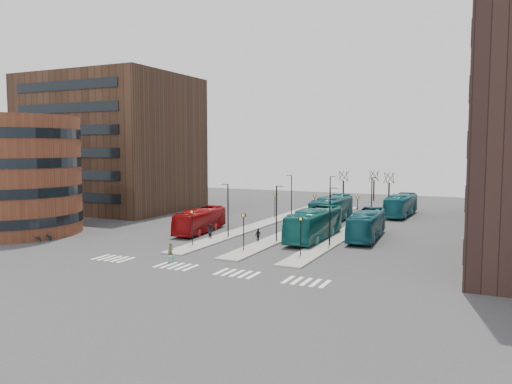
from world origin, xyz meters
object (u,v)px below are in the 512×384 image
at_px(teal_bus_b, 332,209).
at_px(commuter_b, 258,235).
at_px(bicycle_far, 45,237).
at_px(commuter_c, 291,238).
at_px(bicycle_mid, 48,236).
at_px(teal_bus_a, 314,224).
at_px(teal_bus_c, 367,225).
at_px(suitcase, 171,259).
at_px(commuter_a, 211,231).
at_px(bicycle_near, 37,239).
at_px(red_bus, 200,220).
at_px(teal_bus_d, 401,205).
at_px(traveller, 171,252).

height_order(teal_bus_b, commuter_b, teal_bus_b).
bearing_deg(bicycle_far, commuter_c, -80.46).
height_order(commuter_b, bicycle_far, commuter_b).
xyz_separation_m(bicycle_mid, bicycle_far, (0.00, -0.40, -0.02)).
bearing_deg(commuter_b, teal_bus_a, -31.31).
distance_m(teal_bus_a, teal_bus_c, 6.03).
bearing_deg(teal_bus_a, bicycle_far, -153.89).
bearing_deg(suitcase, commuter_a, 108.54).
bearing_deg(suitcase, bicycle_near, 179.64).
height_order(teal_bus_a, bicycle_mid, teal_bus_a).
distance_m(red_bus, teal_bus_c, 19.83).
bearing_deg(teal_bus_b, red_bus, -129.11).
height_order(suitcase, bicycle_mid, bicycle_mid).
xyz_separation_m(commuter_c, bicycle_far, (-25.62, -9.28, -0.36)).
bearing_deg(teal_bus_d, bicycle_near, -127.70).
relative_size(red_bus, commuter_b, 6.86).
distance_m(teal_bus_a, bicycle_near, 30.55).
height_order(bicycle_near, bicycle_far, bicycle_far).
bearing_deg(traveller, commuter_c, 62.30).
height_order(commuter_b, bicycle_mid, commuter_b).
height_order(suitcase, bicycle_far, bicycle_far).
bearing_deg(teal_bus_a, commuter_c, -107.01).
distance_m(teal_bus_b, commuter_c, 18.11).
xyz_separation_m(teal_bus_d, bicycle_mid, (-32.47, -37.12, -1.20)).
relative_size(teal_bus_d, commuter_a, 7.03).
xyz_separation_m(teal_bus_a, commuter_c, (-1.23, -4.12, -0.96)).
bearing_deg(bicycle_mid, bicycle_far, -164.24).
relative_size(traveller, commuter_c, 1.03).
distance_m(traveller, bicycle_mid, 18.50).
bearing_deg(traveller, bicycle_far, 177.91).
xyz_separation_m(suitcase, red_bus, (-6.14, 14.98, 1.15)).
xyz_separation_m(bicycle_near, bicycle_far, (0.00, 1.10, 0.02)).
bearing_deg(red_bus, commuter_c, -18.42).
bearing_deg(bicycle_near, suitcase, -83.82).
relative_size(teal_bus_d, bicycle_far, 7.18).
relative_size(suitcase, commuter_a, 0.36).
distance_m(suitcase, teal_bus_b, 30.89).
bearing_deg(suitcase, teal_bus_c, 61.02).
distance_m(bicycle_mid, bicycle_far, 0.40).
xyz_separation_m(traveller, commuter_a, (-2.21, 10.97, 0.03)).
bearing_deg(commuter_a, traveller, 120.27).
xyz_separation_m(traveller, bicycle_far, (-18.31, 2.20, -0.38)).
relative_size(commuter_b, bicycle_far, 0.92).
height_order(suitcase, traveller, traveller).
distance_m(bicycle_near, bicycle_far, 1.10).
bearing_deg(teal_bus_c, suitcase, -127.77).
relative_size(teal_bus_b, bicycle_near, 8.07).
relative_size(teal_bus_d, commuter_c, 7.51).
relative_size(teal_bus_b, bicycle_far, 7.74).
bearing_deg(bicycle_far, bicycle_mid, -10.38).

